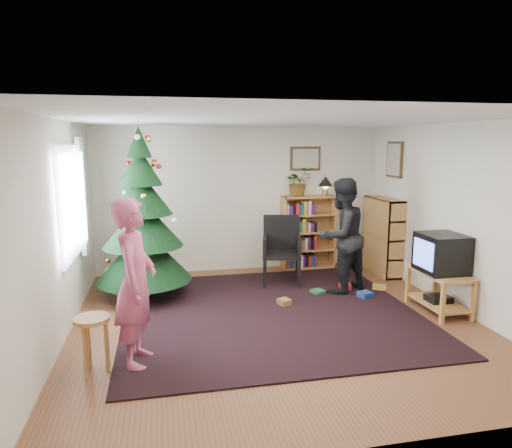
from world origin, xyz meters
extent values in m
plane|color=brown|center=(0.00, 0.00, 0.00)|extent=(5.00, 5.00, 0.00)
plane|color=white|center=(0.00, 0.00, 2.50)|extent=(5.00, 5.00, 0.00)
cube|color=silver|center=(0.00, 2.50, 1.25)|extent=(5.00, 0.02, 2.50)
cube|color=silver|center=(0.00, -2.50, 1.25)|extent=(5.00, 0.02, 2.50)
cube|color=silver|center=(-2.50, 0.00, 1.25)|extent=(0.02, 5.00, 2.50)
cube|color=silver|center=(2.50, 0.00, 1.25)|extent=(0.02, 5.00, 2.50)
cube|color=black|center=(0.00, 0.30, 0.01)|extent=(3.80, 3.60, 0.02)
cube|color=silver|center=(-2.47, 0.60, 1.50)|extent=(0.04, 1.20, 1.40)
cube|color=white|center=(-2.43, 1.30, 1.50)|extent=(0.06, 0.35, 1.60)
cube|color=#4C3319|center=(1.15, 2.48, 1.95)|extent=(0.55, 0.03, 0.42)
cube|color=beige|center=(1.15, 2.48, 1.95)|extent=(0.47, 0.01, 0.34)
cube|color=#4C3319|center=(2.48, 1.75, 1.95)|extent=(0.03, 0.50, 0.60)
cube|color=beige|center=(2.48, 1.75, 1.95)|extent=(0.01, 0.42, 0.52)
cylinder|color=#3F2816|center=(-1.64, 1.28, 0.13)|extent=(0.13, 0.13, 0.26)
cone|color=black|center=(-1.64, 1.28, 0.65)|extent=(1.36, 1.36, 0.77)
cone|color=black|center=(-1.64, 1.28, 1.11)|extent=(1.14, 1.14, 0.68)
cone|color=black|center=(-1.64, 1.28, 1.53)|extent=(0.88, 0.88, 0.60)
cone|color=black|center=(-1.64, 1.28, 1.90)|extent=(0.61, 0.61, 0.53)
cone|color=black|center=(-1.64, 1.28, 2.24)|extent=(0.35, 0.35, 0.44)
cube|color=#BC8143|center=(1.19, 2.34, 0.65)|extent=(0.95, 0.30, 1.30)
cube|color=#BC8143|center=(1.19, 2.34, 1.29)|extent=(0.95, 0.30, 0.03)
cube|color=#BC8143|center=(2.34, 1.78, 0.65)|extent=(0.30, 0.95, 1.30)
cube|color=#BC8143|center=(2.34, 1.78, 1.29)|extent=(0.30, 0.95, 0.03)
cube|color=#BC8143|center=(2.22, -0.10, 0.53)|extent=(0.49, 0.88, 0.04)
cube|color=#BC8143|center=(2.01, -0.51, 0.26)|extent=(0.05, 0.05, 0.51)
cube|color=#BC8143|center=(2.43, -0.51, 0.26)|extent=(0.05, 0.05, 0.51)
cube|color=#BC8143|center=(2.01, 0.31, 0.26)|extent=(0.05, 0.05, 0.51)
cube|color=#BC8143|center=(2.43, 0.31, 0.26)|extent=(0.05, 0.05, 0.51)
cube|color=#BC8143|center=(2.22, -0.10, 0.12)|extent=(0.45, 0.84, 0.03)
cube|color=black|center=(2.22, -0.10, 0.17)|extent=(0.30, 0.25, 0.08)
cube|color=black|center=(2.22, -0.10, 0.80)|extent=(0.52, 0.58, 0.50)
cube|color=#5773EC|center=(1.95, -0.10, 0.80)|extent=(0.01, 0.45, 0.36)
cube|color=black|center=(0.47, 1.49, 0.48)|extent=(0.71, 0.71, 0.05)
cube|color=black|center=(0.47, 1.76, 0.78)|extent=(0.58, 0.18, 0.59)
cube|color=black|center=(0.21, 1.23, 0.24)|extent=(0.06, 0.06, 0.48)
cube|color=black|center=(0.73, 1.23, 0.24)|extent=(0.06, 0.06, 0.48)
cube|color=black|center=(0.21, 1.76, 0.24)|extent=(0.06, 0.06, 0.48)
cube|color=black|center=(0.73, 1.76, 0.24)|extent=(0.06, 0.06, 0.48)
cylinder|color=#BC8143|center=(-2.06, -0.91, 0.56)|extent=(0.35, 0.35, 0.04)
cylinder|color=#BC8143|center=(-1.94, -0.91, 0.27)|extent=(0.04, 0.04, 0.54)
cylinder|color=#BC8143|center=(-2.13, -0.80, 0.27)|extent=(0.04, 0.04, 0.54)
cylinder|color=#BC8143|center=(-2.13, -1.02, 0.27)|extent=(0.04, 0.04, 0.54)
imported|color=#BC4B73|center=(-1.65, -0.78, 0.86)|extent=(0.50, 0.68, 1.71)
imported|color=black|center=(1.23, 0.93, 0.86)|extent=(1.04, 0.95, 1.73)
imported|color=gray|center=(0.99, 2.34, 1.55)|extent=(0.56, 0.52, 0.51)
cylinder|color=#A57F33|center=(1.49, 2.34, 1.35)|extent=(0.11, 0.11, 0.11)
sphere|color=#FFD88C|center=(1.49, 2.34, 1.47)|extent=(0.11, 0.11, 0.11)
cone|color=black|center=(1.49, 2.34, 1.56)|extent=(0.26, 0.26, 0.17)
cube|color=#A51E19|center=(1.34, 0.98, 0.04)|extent=(0.20, 0.20, 0.08)
cube|color=navy|center=(1.49, 0.57, 0.04)|extent=(0.20, 0.20, 0.08)
cube|color=#1E592D|center=(0.88, 0.89, 0.04)|extent=(0.20, 0.20, 0.08)
cube|color=gold|center=(1.86, 0.89, 0.04)|extent=(0.20, 0.20, 0.08)
cube|color=brown|center=(0.25, 0.51, 0.04)|extent=(0.20, 0.20, 0.08)
camera|label=1|loc=(-1.35, -5.31, 2.24)|focal=32.00mm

